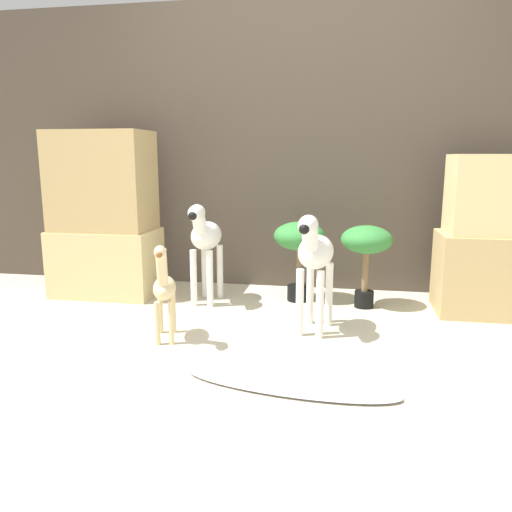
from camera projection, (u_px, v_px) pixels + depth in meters
ground_plane at (267, 356)px, 2.63m from camera, size 14.00×14.00×0.00m
wall_back at (297, 148)px, 3.87m from camera, size 6.40×0.08×2.20m
rock_pillar_left at (104, 217)px, 3.72m from camera, size 0.76×0.45×1.22m
rock_pillar_right at (500, 241)px, 3.27m from camera, size 0.76×0.45×1.05m
zebra_right at (314, 256)px, 2.91m from camera, size 0.26×0.48×0.72m
zebra_left at (205, 239)px, 3.52m from camera, size 0.22×0.48×0.72m
giraffe_figurine at (164, 287)px, 2.81m from camera, size 0.20×0.40×0.58m
potted_palm_front at (366, 245)px, 3.41m from camera, size 0.35×0.35×0.58m
potted_palm_back at (299, 242)px, 3.58m from camera, size 0.37×0.37×0.58m
surfboard at (286, 382)px, 2.30m from camera, size 1.04×0.40×0.07m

